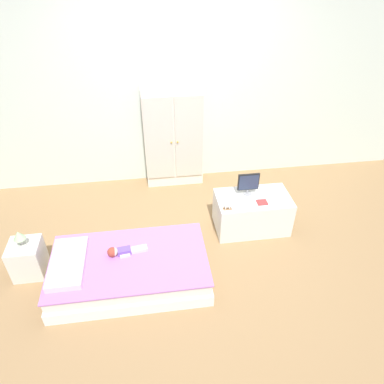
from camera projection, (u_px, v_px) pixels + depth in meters
ground_plane at (197, 251)px, 3.90m from camera, size 10.00×10.00×0.02m
back_wall at (179, 83)px, 4.37m from camera, size 6.40×0.05×2.70m
bed at (130, 269)px, 3.49m from camera, size 1.54×0.88×0.28m
pillow at (68, 263)px, 3.33m from camera, size 0.32×0.63×0.06m
doll at (120, 251)px, 3.44m from camera, size 0.39×0.14×0.10m
nightstand at (28, 259)px, 3.54m from camera, size 0.30×0.30×0.38m
table_lamp at (19, 236)px, 3.36m from camera, size 0.12×0.12×0.18m
wardrobe at (174, 137)px, 4.61m from camera, size 0.77×0.27×1.38m
tv_stand at (252, 212)px, 4.10m from camera, size 0.84×0.48×0.43m
tv_monitor at (248, 183)px, 3.94m from camera, size 0.24×0.10×0.27m
rocking_horse_toy at (228, 205)px, 3.77m from camera, size 0.09×0.04×0.11m
book_red at (262, 202)px, 3.89m from camera, size 0.11×0.10×0.01m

